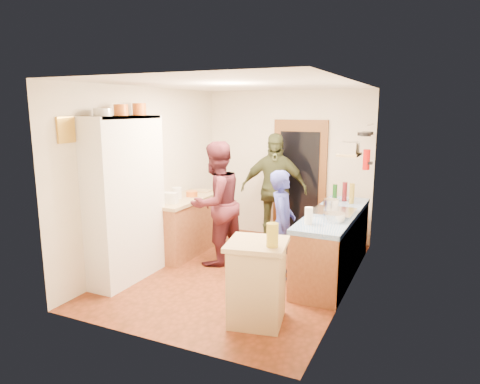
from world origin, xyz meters
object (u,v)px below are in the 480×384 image
Objects in this scene: island_base at (257,284)px; person_back at (275,190)px; person_hob at (284,225)px; person_left at (220,203)px; right_counter_base at (333,245)px; hutch_body at (126,200)px.

island_base is 2.81m from person_back.
person_back reaches higher than island_base.
island_base is 0.58× the size of person_hob.
island_base is 0.47× the size of person_left.
person_left reaches higher than right_counter_base.
right_counter_base is 1.16× the size of person_back.
person_back is (-0.78, 2.65, 0.52)m from island_base.
person_back is (-1.22, 0.95, 0.53)m from right_counter_base.
person_back is at bearing 106.50° from island_base.
person_hob is (1.91, 0.93, -0.36)m from hutch_body.
island_base is 0.45× the size of person_back.
person_left reaches higher than island_base.
person_back is at bearing -179.92° from person_left.
hutch_body is 1.48× the size of person_hob.
island_base is at bearing 58.72° from person_left.
island_base reaches higher than right_counter_base.
hutch_body is 2.20m from island_base.
right_counter_base is at bearing 75.51° from island_base.
hutch_body is 1.38m from person_left.
person_hob is at bearing 25.91° from hutch_body.
hutch_body is at bearing -19.73° from person_left.
person_left is (-1.05, 0.13, 0.17)m from person_hob.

